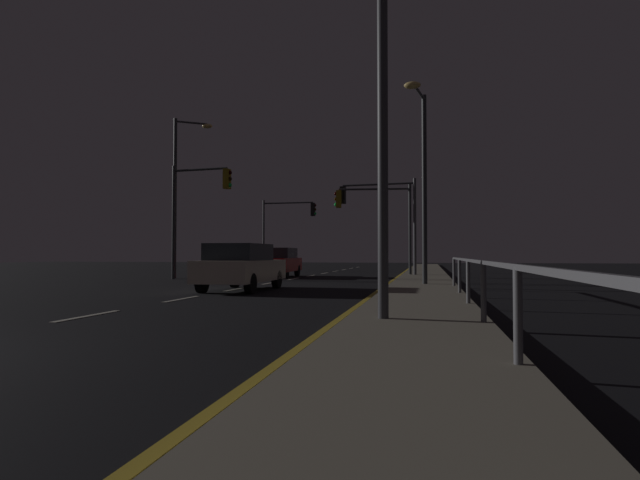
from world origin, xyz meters
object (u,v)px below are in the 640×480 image
street_lamp_corner (422,167)px  street_lamp_across_street (364,33)px  car_oncoming (277,262)px  traffic_light_far_left (375,211)px  traffic_light_mid_right (287,220)px  street_lamp_far_end (181,184)px  traffic_light_far_center (197,199)px  car (241,266)px  traffic_light_mid_left (380,207)px

street_lamp_corner → street_lamp_across_street: size_ratio=0.84×
car_oncoming → street_lamp_corner: 11.71m
traffic_light_far_left → traffic_light_mid_right: (-7.40, 8.74, 0.12)m
traffic_light_mid_right → street_lamp_far_end: size_ratio=0.64×
street_lamp_across_street → traffic_light_far_center: bearing=124.1°
car_oncoming → street_lamp_far_end: street_lamp_far_end is taller
traffic_light_mid_right → street_lamp_far_end: 12.62m
car_oncoming → traffic_light_mid_right: 10.66m
car_oncoming → street_lamp_far_end: 6.49m
traffic_light_far_left → street_lamp_corner: (2.62, -9.28, 0.78)m
street_lamp_across_street → traffic_light_far_left: bearing=95.1°
car → street_lamp_across_street: (5.09, -7.70, 4.26)m
traffic_light_mid_left → traffic_light_mid_right: 11.64m
car_oncoming → traffic_light_mid_left: traffic_light_mid_left is taller
traffic_light_far_left → street_lamp_corner: street_lamp_corner is taller
car → street_lamp_corner: bearing=22.4°
street_lamp_corner → street_lamp_across_street: (-0.87, -10.15, 0.70)m
traffic_light_mid_left → traffic_light_far_center: bearing=-150.7°
car_oncoming → traffic_light_far_center: 5.55m
street_lamp_corner → traffic_light_mid_right: bearing=119.1°
street_lamp_across_street → car: bearing=123.5°
traffic_light_far_left → street_lamp_across_street: size_ratio=0.59×
car_oncoming → traffic_light_mid_left: bearing=13.0°
car_oncoming → traffic_light_far_left: bearing=13.9°
car → traffic_light_mid_right: (-4.05, 20.47, 2.90)m
traffic_light_mid_left → street_lamp_across_street: bearing=-85.6°
street_lamp_across_street → car_oncoming: bearing=110.8°
car → traffic_light_mid_left: 12.61m
traffic_light_far_left → street_lamp_corner: bearing=-74.2°
street_lamp_across_street → street_lamp_far_end: street_lamp_across_street is taller
traffic_light_far_left → street_lamp_far_end: bearing=-159.4°
traffic_light_far_center → traffic_light_mid_right: 13.52m
car_oncoming → car: bearing=-80.2°
traffic_light_far_center → street_lamp_corner: bearing=-22.7°
traffic_light_far_center → traffic_light_mid_left: traffic_light_far_center is taller
traffic_light_far_center → street_lamp_across_street: size_ratio=0.68×
car → street_lamp_corner: 7.37m
car → traffic_light_mid_left: traffic_light_mid_left is taller
car_oncoming → street_lamp_across_street: (6.89, -18.16, 4.26)m
street_lamp_far_end → car_oncoming: bearing=27.6°
traffic_light_mid_left → traffic_light_mid_right: (-7.66, 8.76, -0.06)m
traffic_light_far_center → street_lamp_across_street: (9.93, -14.67, 1.18)m
traffic_light_far_center → traffic_light_mid_left: bearing=29.3°
traffic_light_mid_right → car_oncoming: bearing=-77.3°
street_lamp_corner → car: bearing=-157.6°
street_lamp_far_end → street_lamp_corner: bearing=-24.7°
street_lamp_far_end → street_lamp_across_street: bearing=-54.2°
traffic_light_far_center → traffic_light_mid_right: (0.78, 13.50, -0.18)m
car_oncoming → traffic_light_mid_left: (5.41, 1.25, 2.96)m
traffic_light_far_left → traffic_light_mid_left: size_ratio=0.95×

